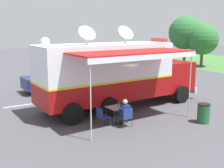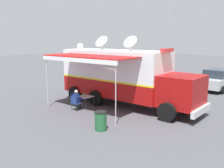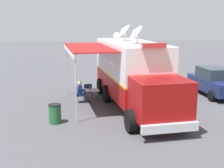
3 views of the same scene
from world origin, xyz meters
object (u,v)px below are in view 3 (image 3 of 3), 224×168
water_bottle (90,88)px  trash_bin (55,114)px  folding_chair_at_table (78,94)px  folding_chair_beside_table (88,90)px  car_far_corner (215,81)px  command_truck (133,72)px  folding_table (92,91)px  seated_responder (81,91)px

water_bottle → trash_bin: (1.90, 3.41, -0.38)m
folding_chair_at_table → trash_bin: (1.21, 3.42, -0.06)m
trash_bin → folding_chair_at_table: bearing=-109.5°
folding_chair_beside_table → folding_chair_at_table: bearing=53.5°
trash_bin → folding_chair_beside_table: bearing=-113.4°
trash_bin → car_far_corner: bearing=-158.1°
command_truck → folding_chair_at_table: 3.50m
folding_chair_beside_table → car_far_corner: (-7.96, 0.34, 0.37)m
folding_chair_beside_table → trash_bin: (1.86, 4.30, -0.06)m
water_bottle → car_far_corner: 7.95m
folding_table → seated_responder: (0.61, 0.02, -0.02)m
folding_chair_at_table → car_far_corner: size_ratio=0.20×
water_bottle → seated_responder: bearing=-2.6°
folding_table → seated_responder: bearing=1.5°
folding_table → folding_chair_beside_table: bearing=-80.0°
folding_table → water_bottle: size_ratio=3.82×
water_bottle → car_far_corner: bearing=-176.1°
command_truck → folding_chair_beside_table: 3.44m
command_truck → folding_table: size_ratio=11.27×
trash_bin → folding_table: bearing=-120.2°
folding_chair_beside_table → seated_responder: 0.99m
command_truck → water_bottle: size_ratio=43.05×
seated_responder → car_far_corner: bearing=-176.5°
folding_chair_beside_table → folding_table: bearing=100.0°
seated_responder → car_far_corner: 8.44m
command_truck → car_far_corner: bearing=-162.6°
command_truck → seated_responder: 3.30m
folding_table → water_bottle: water_bottle is taller
folding_chair_at_table → folding_table: bearing=-177.9°
folding_chair_at_table → trash_bin: 3.63m
command_truck → car_far_corner: command_truck is taller
folding_table → trash_bin: (2.01, 3.45, -0.22)m
car_far_corner → command_truck: bearing=17.4°
water_bottle → folding_chair_at_table: size_ratio=0.26×
seated_responder → folding_chair_at_table: bearing=4.2°
water_bottle → seated_responder: (0.50, -0.02, -0.18)m
command_truck → folding_chair_at_table: bearing=-22.9°
water_bottle → seated_responder: seated_responder is taller
folding_table → trash_bin: size_ratio=0.94×
water_bottle → folding_chair_beside_table: size_ratio=0.26×
folding_chair_beside_table → trash_bin: bearing=66.6°
water_bottle → folding_chair_beside_table: (0.03, -0.89, -0.32)m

